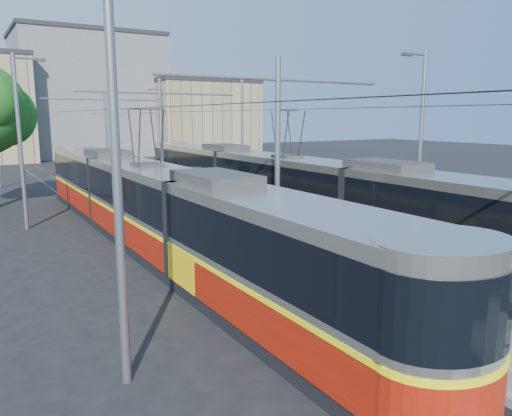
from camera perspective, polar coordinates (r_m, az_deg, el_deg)
ground at (r=13.37m, az=22.06°, el=-13.33°), size 160.00×160.00×0.00m
platform at (r=26.67m, az=-8.26°, el=-0.66°), size 4.00×50.00×0.30m
tactile_strip_left at (r=26.13m, az=-11.21°, el=-0.63°), size 0.70×50.00×0.01m
tactile_strip_right at (r=27.21m, az=-5.46°, el=-0.04°), size 0.70×50.00×0.01m
rails at (r=26.69m, az=-8.26°, el=-0.94°), size 8.71×70.00×0.03m
tram_left at (r=20.38m, az=-12.10°, el=0.26°), size 2.43×30.06×5.50m
tram_right at (r=24.25m, az=3.58°, el=2.42°), size 2.43×32.36×5.50m
catenary at (r=23.59m, az=-5.84°, el=8.67°), size 9.20×70.00×7.00m
street_lamps at (r=29.94m, az=-11.45°, el=8.21°), size 15.18×38.22×8.00m
shelter at (r=26.84m, az=-6.81°, el=2.33°), size 0.86×1.14×2.26m
building_centre at (r=73.03m, az=-18.60°, el=12.09°), size 18.36×14.28×16.11m
building_right at (r=71.77m, az=-6.25°, el=10.27°), size 14.28×10.20×10.26m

